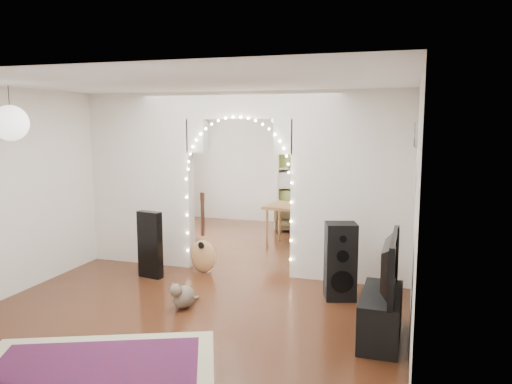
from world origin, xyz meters
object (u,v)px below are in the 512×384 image
(dining_chair_right, at_px, (348,227))
(media_console, at_px, (381,316))
(acoustic_guitar, at_px, (203,243))
(floor_speaker, at_px, (340,261))
(dining_table, at_px, (300,210))
(bookcase, at_px, (316,188))
(dining_chair_left, at_px, (288,219))

(dining_chair_right, bearing_deg, media_console, -68.64)
(acoustic_guitar, xyz_separation_m, media_console, (2.71, -1.59, -0.20))
(floor_speaker, bearing_deg, dining_table, 96.29)
(media_console, xyz_separation_m, dining_table, (-1.65, 3.56, 0.43))
(bookcase, relative_size, dining_chair_right, 2.82)
(floor_speaker, relative_size, media_console, 0.99)
(dining_chair_left, bearing_deg, bookcase, 31.39)
(media_console, distance_m, dining_chair_left, 5.25)
(bookcase, distance_m, dining_chair_left, 0.95)
(floor_speaker, xyz_separation_m, dining_chair_right, (-0.29, 3.14, -0.22))
(dining_table, bearing_deg, dining_chair_right, 46.31)
(dining_chair_left, bearing_deg, media_console, -82.82)
(dining_chair_left, relative_size, dining_chair_right, 0.94)
(media_console, bearing_deg, acoustic_guitar, 150.18)
(bookcase, bearing_deg, dining_table, -70.69)
(bookcase, relative_size, dining_chair_left, 2.99)
(bookcase, height_order, dining_table, bookcase)
(dining_table, relative_size, dining_chair_left, 2.28)
(dining_table, bearing_deg, floor_speaker, -60.36)
(acoustic_guitar, bearing_deg, bookcase, 93.47)
(floor_speaker, bearing_deg, media_console, -79.04)
(media_console, xyz_separation_m, dining_chair_right, (-0.87, 4.22, 0.02))
(dining_table, bearing_deg, media_console, -58.90)
(bookcase, bearing_deg, dining_chair_left, -113.13)
(floor_speaker, xyz_separation_m, dining_chair_left, (-1.60, 3.69, -0.24))
(media_console, xyz_separation_m, dining_chair_left, (-2.18, 4.78, 0.01))
(dining_table, xyz_separation_m, dining_chair_right, (0.78, 0.66, -0.41))
(floor_speaker, height_order, dining_chair_right, floor_speaker)
(acoustic_guitar, xyz_separation_m, dining_table, (1.05, 1.97, 0.23))
(dining_table, xyz_separation_m, dining_chair_left, (-0.53, 1.21, -0.43))
(floor_speaker, relative_size, dining_table, 0.77)
(acoustic_guitar, height_order, bookcase, bookcase)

